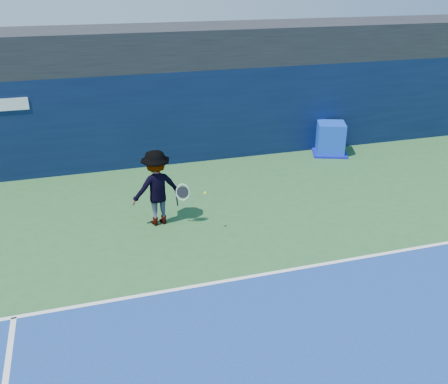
# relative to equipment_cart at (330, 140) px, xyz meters

# --- Properties ---
(ground) EXTENTS (80.00, 80.00, 0.00)m
(ground) POSITION_rel_equipment_cart_xyz_m (-4.87, -9.48, -0.50)
(ground) COLOR #295C2C
(ground) RESTS_ON ground
(baseline) EXTENTS (24.00, 0.10, 0.01)m
(baseline) POSITION_rel_equipment_cart_xyz_m (-4.87, -6.48, -0.49)
(baseline) COLOR white
(baseline) RESTS_ON ground
(stadium_band) EXTENTS (36.00, 3.00, 1.20)m
(stadium_band) POSITION_rel_equipment_cart_xyz_m (-4.87, 2.02, 3.10)
(stadium_band) COLOR black
(stadium_band) RESTS_ON back_wall_assembly
(back_wall_assembly) EXTENTS (36.00, 1.03, 3.00)m
(back_wall_assembly) POSITION_rel_equipment_cart_xyz_m (-4.87, 1.02, 1.00)
(back_wall_assembly) COLOR #091634
(back_wall_assembly) RESTS_ON ground
(equipment_cart) EXTENTS (1.48, 1.48, 1.10)m
(equipment_cart) POSITION_rel_equipment_cart_xyz_m (0.00, 0.00, 0.00)
(equipment_cart) COLOR #0E37C4
(equipment_cart) RESTS_ON ground
(tennis_player) EXTENTS (1.44, 0.91, 1.93)m
(tennis_player) POSITION_rel_equipment_cart_xyz_m (-6.64, -3.49, 0.47)
(tennis_player) COLOR white
(tennis_player) RESTS_ON ground
(tennis_ball) EXTENTS (0.07, 0.07, 0.07)m
(tennis_ball) POSITION_rel_equipment_cart_xyz_m (-5.63, -4.36, 0.57)
(tennis_ball) COLOR #ACD717
(tennis_ball) RESTS_ON ground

